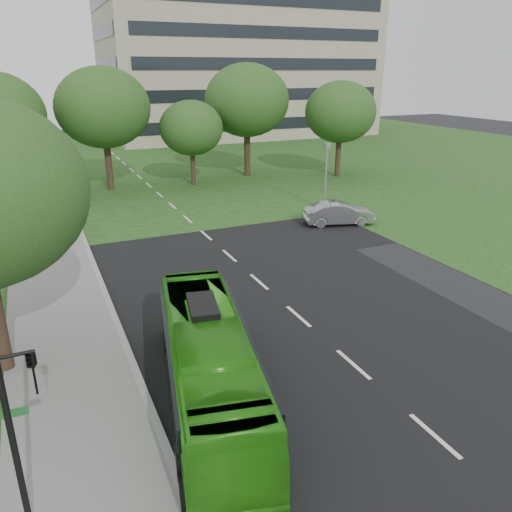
{
  "coord_description": "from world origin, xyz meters",
  "views": [
    {
      "loc": [
        -9.31,
        -14.37,
        9.74
      ],
      "look_at": [
        -0.4,
        5.48,
        1.6
      ],
      "focal_mm": 35.0,
      "sensor_mm": 36.0,
      "label": 1
    }
  ],
  "objects_px": {
    "tree_park_b": "(103,108)",
    "camera_pole": "(326,168)",
    "bus": "(208,363)",
    "traffic_light": "(18,423)",
    "tree_park_c": "(191,128)",
    "office_building": "(238,51)",
    "sedan": "(339,213)",
    "tree_park_e": "(340,112)",
    "tree_park_d": "(247,101)"
  },
  "relations": [
    {
      "from": "office_building",
      "to": "bus",
      "type": "xyz_separation_m",
      "value": [
        -27.23,
        -63.79,
        -11.13
      ]
    },
    {
      "from": "sedan",
      "to": "traffic_light",
      "type": "relative_size",
      "value": 0.93
    },
    {
      "from": "tree_park_b",
      "to": "tree_park_c",
      "type": "height_order",
      "value": "tree_park_b"
    },
    {
      "from": "tree_park_c",
      "to": "sedan",
      "type": "bearing_deg",
      "value": -71.96
    },
    {
      "from": "office_building",
      "to": "bus",
      "type": "height_order",
      "value": "office_building"
    },
    {
      "from": "tree_park_b",
      "to": "bus",
      "type": "height_order",
      "value": "tree_park_b"
    },
    {
      "from": "camera_pole",
      "to": "bus",
      "type": "bearing_deg",
      "value": -109.95
    },
    {
      "from": "sedan",
      "to": "office_building",
      "type": "bearing_deg",
      "value": 1.03
    },
    {
      "from": "tree_park_e",
      "to": "sedan",
      "type": "relative_size",
      "value": 1.9
    },
    {
      "from": "traffic_light",
      "to": "camera_pole",
      "type": "height_order",
      "value": "traffic_light"
    },
    {
      "from": "tree_park_b",
      "to": "tree_park_d",
      "type": "xyz_separation_m",
      "value": [
        13.19,
        0.74,
        0.24
      ]
    },
    {
      "from": "camera_pole",
      "to": "sedan",
      "type": "bearing_deg",
      "value": -87.01
    },
    {
      "from": "tree_park_c",
      "to": "bus",
      "type": "relative_size",
      "value": 0.75
    },
    {
      "from": "tree_park_b",
      "to": "traffic_light",
      "type": "bearing_deg",
      "value": -101.5
    },
    {
      "from": "tree_park_c",
      "to": "tree_park_e",
      "type": "distance_m",
      "value": 14.17
    },
    {
      "from": "tree_park_b",
      "to": "tree_park_c",
      "type": "distance_m",
      "value": 7.42
    },
    {
      "from": "tree_park_c",
      "to": "camera_pole",
      "type": "height_order",
      "value": "tree_park_c"
    },
    {
      "from": "tree_park_d",
      "to": "bus",
      "type": "distance_m",
      "value": 36.04
    },
    {
      "from": "tree_park_c",
      "to": "camera_pole",
      "type": "relative_size",
      "value": 1.51
    },
    {
      "from": "tree_park_c",
      "to": "camera_pole",
      "type": "xyz_separation_m",
      "value": [
        6.25,
        -12.2,
        -1.86
      ]
    },
    {
      "from": "tree_park_c",
      "to": "traffic_light",
      "type": "relative_size",
      "value": 1.47
    },
    {
      "from": "tree_park_b",
      "to": "sedan",
      "type": "distance_m",
      "value": 21.75
    },
    {
      "from": "tree_park_b",
      "to": "sedan",
      "type": "bearing_deg",
      "value": -54.13
    },
    {
      "from": "bus",
      "to": "sedan",
      "type": "bearing_deg",
      "value": 57.0
    },
    {
      "from": "tree_park_c",
      "to": "tree_park_e",
      "type": "xyz_separation_m",
      "value": [
        14.0,
        -1.9,
        1.03
      ]
    },
    {
      "from": "tree_park_c",
      "to": "camera_pole",
      "type": "distance_m",
      "value": 13.83
    },
    {
      "from": "tree_park_c",
      "to": "bus",
      "type": "xyz_separation_m",
      "value": [
        -9.03,
        -30.31,
        -3.63
      ]
    },
    {
      "from": "office_building",
      "to": "sedan",
      "type": "relative_size",
      "value": 8.6
    },
    {
      "from": "tree_park_e",
      "to": "traffic_light",
      "type": "distance_m",
      "value": 42.19
    },
    {
      "from": "office_building",
      "to": "sedan",
      "type": "distance_m",
      "value": 52.29
    },
    {
      "from": "bus",
      "to": "traffic_light",
      "type": "distance_m",
      "value": 6.05
    },
    {
      "from": "tree_park_d",
      "to": "office_building",
      "type": "bearing_deg",
      "value": 69.01
    },
    {
      "from": "bus",
      "to": "camera_pole",
      "type": "distance_m",
      "value": 23.76
    },
    {
      "from": "tree_park_e",
      "to": "camera_pole",
      "type": "xyz_separation_m",
      "value": [
        -7.76,
        -10.3,
        -2.89
      ]
    },
    {
      "from": "tree_park_c",
      "to": "sedan",
      "type": "distance_m",
      "value": 17.12
    },
    {
      "from": "tree_park_d",
      "to": "bus",
      "type": "xyz_separation_m",
      "value": [
        -15.11,
        -32.22,
        -5.69
      ]
    },
    {
      "from": "tree_park_d",
      "to": "traffic_light",
      "type": "height_order",
      "value": "tree_park_d"
    },
    {
      "from": "tree_park_e",
      "to": "traffic_light",
      "type": "relative_size",
      "value": 1.77
    },
    {
      "from": "office_building",
      "to": "tree_park_c",
      "type": "xyz_separation_m",
      "value": [
        -18.2,
        -33.48,
        -7.5
      ]
    },
    {
      "from": "sedan",
      "to": "traffic_light",
      "type": "height_order",
      "value": "traffic_light"
    },
    {
      "from": "office_building",
      "to": "tree_park_d",
      "type": "xyz_separation_m",
      "value": [
        -12.12,
        -31.58,
        -5.44
      ]
    },
    {
      "from": "tree_park_b",
      "to": "camera_pole",
      "type": "relative_size",
      "value": 2.08
    },
    {
      "from": "tree_park_e",
      "to": "office_building",
      "type": "bearing_deg",
      "value": 83.23
    },
    {
      "from": "tree_park_d",
      "to": "traffic_light",
      "type": "xyz_separation_m",
      "value": [
        -20.18,
        -35.12,
        -4.11
      ]
    },
    {
      "from": "tree_park_d",
      "to": "camera_pole",
      "type": "relative_size",
      "value": 2.14
    },
    {
      "from": "sedan",
      "to": "tree_park_c",
      "type": "bearing_deg",
      "value": 33.93
    },
    {
      "from": "bus",
      "to": "traffic_light",
      "type": "bearing_deg",
      "value": -138.97
    },
    {
      "from": "bus",
      "to": "office_building",
      "type": "bearing_deg",
      "value": 78.14
    },
    {
      "from": "tree_park_e",
      "to": "camera_pole",
      "type": "bearing_deg",
      "value": -126.98
    },
    {
      "from": "tree_park_e",
      "to": "sedan",
      "type": "bearing_deg",
      "value": -122.56
    }
  ]
}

